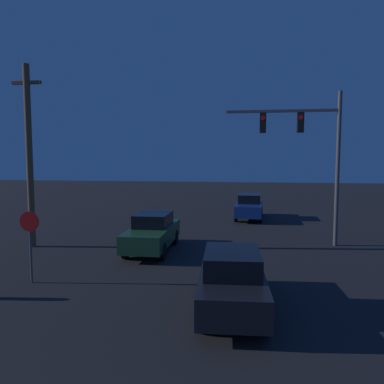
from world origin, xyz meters
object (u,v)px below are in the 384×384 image
(car_mid, at_px, (153,232))
(traffic_signal_mast, at_px, (310,144))
(stop_sign, at_px, (30,234))
(utility_pole, at_px, (29,154))
(car_near, at_px, (232,279))
(car_far, at_px, (249,206))

(car_mid, height_order, traffic_signal_mast, traffic_signal_mast)
(car_mid, xyz_separation_m, traffic_signal_mast, (6.71, 2.12, 3.73))
(stop_sign, distance_m, utility_pole, 5.87)
(car_mid, distance_m, stop_sign, 5.41)
(car_mid, relative_size, stop_sign, 1.93)
(car_near, distance_m, utility_pole, 11.20)
(traffic_signal_mast, xyz_separation_m, stop_sign, (-9.46, -6.72, -2.97))
(car_near, distance_m, stop_sign, 6.49)
(car_near, relative_size, car_far, 1.00)
(car_far, bearing_deg, traffic_signal_mast, 113.07)
(car_near, xyz_separation_m, stop_sign, (-6.35, 1.14, 0.76))
(stop_sign, bearing_deg, car_far, 63.45)
(car_near, bearing_deg, car_far, 84.62)
(car_mid, xyz_separation_m, utility_pole, (-5.48, -0.07, 3.30))
(utility_pole, bearing_deg, car_mid, 0.68)
(car_far, distance_m, stop_sign, 15.39)
(traffic_signal_mast, distance_m, stop_sign, 11.98)
(car_near, xyz_separation_m, car_far, (0.52, 14.88, 0.00))
(car_near, relative_size, utility_pole, 0.56)
(car_far, height_order, traffic_signal_mast, traffic_signal_mast)
(car_mid, height_order, utility_pole, utility_pole)
(car_near, height_order, car_far, same)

